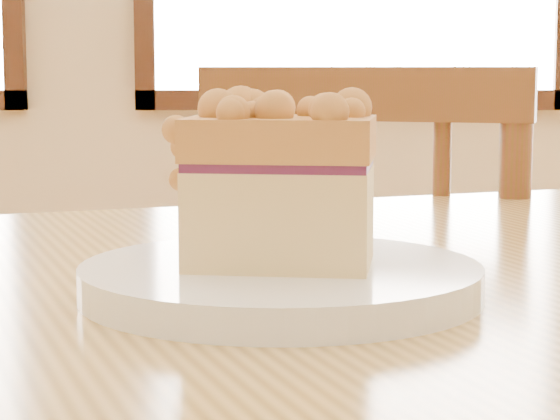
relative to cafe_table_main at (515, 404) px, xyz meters
name	(u,v)px	position (x,y,z in m)	size (l,w,h in m)	color
cafe_table_main	(515,404)	(0.00, 0.00, 0.00)	(1.25, 1.04, 0.75)	tan
cafe_chair_main	(384,415)	(-0.04, 0.54, -0.18)	(0.51, 0.51, 0.90)	brown
plate	(281,282)	(-0.18, -0.15, 0.12)	(0.24, 0.24, 0.02)	white
cake_slice	(277,178)	(-0.18, -0.15, 0.18)	(0.12, 0.10, 0.11)	#D8C37A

